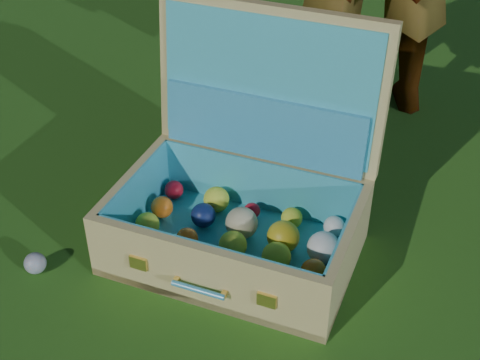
% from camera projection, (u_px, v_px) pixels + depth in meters
% --- Properties ---
extents(ground, '(60.00, 60.00, 0.00)m').
position_uv_depth(ground, '(245.00, 261.00, 1.87)').
color(ground, '#215114').
rests_on(ground, ground).
extents(stray_ball, '(0.06, 0.06, 0.06)m').
position_uv_depth(stray_ball, '(35.00, 263.00, 1.82)').
color(stray_ball, teal).
rests_on(stray_ball, ground).
extents(suitcase, '(0.76, 0.65, 0.64)m').
position_uv_depth(suitcase, '(247.00, 188.00, 1.85)').
color(suitcase, tan).
rests_on(suitcase, ground).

